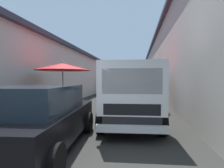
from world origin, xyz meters
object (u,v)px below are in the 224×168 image
at_px(fruit_stall_mid_lane, 136,73).
at_px(fruit_stall_far_right, 114,79).
at_px(fruit_stall_far_left, 141,78).
at_px(delivery_truck, 131,97).
at_px(vendor_by_crates, 103,87).
at_px(fruit_stall_near_right, 61,75).
at_px(hatchback_car, 40,117).
at_px(fruit_stall_near_left, 135,76).

distance_m(fruit_stall_mid_lane, fruit_stall_far_right, 12.03).
relative_size(fruit_stall_far_left, delivery_truck, 0.46).
xyz_separation_m(fruit_stall_far_right, vendor_by_crates, (-6.19, 0.16, -0.70)).
distance_m(fruit_stall_near_right, hatchback_car, 3.98).
xyz_separation_m(fruit_stall_mid_lane, vendor_by_crates, (5.53, 2.90, -0.99)).
bearing_deg(fruit_stall_far_left, fruit_stall_far_right, 18.40).
height_order(hatchback_car, vendor_by_crates, vendor_by_crates).
bearing_deg(fruit_stall_far_right, fruit_stall_near_left, -146.68).
xyz_separation_m(fruit_stall_far_right, fruit_stall_near_left, (-3.83, -2.52, 0.27)).
relative_size(hatchback_car, delivery_truck, 0.81).
distance_m(fruit_stall_far_left, hatchback_car, 8.69).
distance_m(delivery_truck, vendor_by_crates, 9.63).
bearing_deg(hatchback_car, fruit_stall_near_left, -8.08).
bearing_deg(hatchback_car, fruit_stall_far_left, -16.39).
xyz_separation_m(fruit_stall_far_left, fruit_stall_near_right, (-4.60, 3.54, 0.07)).
xyz_separation_m(delivery_truck, vendor_by_crates, (9.22, 2.78, -0.11)).
xyz_separation_m(fruit_stall_far_right, fruit_stall_far_left, (-9.11, -3.03, 0.09)).
height_order(fruit_stall_mid_lane, delivery_truck, fruit_stall_mid_lane).
height_order(fruit_stall_near_right, vendor_by_crates, fruit_stall_near_right).
bearing_deg(fruit_stall_near_right, fruit_stall_near_left, -17.03).
distance_m(fruit_stall_far_left, vendor_by_crates, 4.40).
distance_m(fruit_stall_mid_lane, fruit_stall_near_right, 3.81).
bearing_deg(fruit_stall_near_left, vendor_by_crates, 131.32).
bearing_deg(hatchback_car, fruit_stall_far_right, 1.95).
relative_size(hatchback_car, vendor_by_crates, 2.50).
bearing_deg(delivery_truck, fruit_stall_mid_lane, -1.86).
relative_size(fruit_stall_far_right, delivery_truck, 0.50).
xyz_separation_m(fruit_stall_far_left, vendor_by_crates, (2.92, 3.19, -0.79)).
distance_m(fruit_stall_far_right, fruit_stall_near_left, 4.59).
height_order(fruit_stall_far_left, fruit_stall_near_left, fruit_stall_near_left).
bearing_deg(fruit_stall_mid_lane, fruit_stall_near_right, 121.56).
distance_m(fruit_stall_mid_lane, hatchback_car, 6.18).
distance_m(fruit_stall_near_right, delivery_truck, 3.63).
height_order(fruit_stall_far_right, delivery_truck, fruit_stall_far_right).
bearing_deg(fruit_stall_far_left, delivery_truck, 176.26).
relative_size(fruit_stall_far_right, hatchback_car, 0.62).
height_order(fruit_stall_mid_lane, fruit_stall_near_right, fruit_stall_mid_lane).
relative_size(fruit_stall_mid_lane, vendor_by_crates, 1.52).
distance_m(fruit_stall_far_right, vendor_by_crates, 6.23).
xyz_separation_m(fruit_stall_mid_lane, delivery_truck, (-3.69, 0.12, -0.88)).
bearing_deg(fruit_stall_near_right, hatchback_car, -163.39).
bearing_deg(fruit_stall_near_left, fruit_stall_near_right, 162.97).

